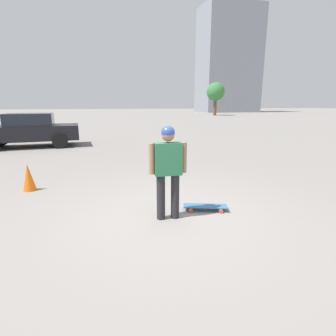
% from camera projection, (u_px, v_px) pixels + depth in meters
% --- Properties ---
extents(ground_plane, '(220.00, 220.00, 0.00)m').
position_uv_depth(ground_plane, '(168.00, 218.00, 4.48)').
color(ground_plane, gray).
extents(person, '(0.62, 0.23, 1.57)m').
position_uv_depth(person, '(168.00, 166.00, 4.26)').
color(person, '#262628').
rests_on(person, ground_plane).
extents(skateboard, '(0.82, 0.46, 0.09)m').
position_uv_depth(skateboard, '(205.00, 207.00, 4.79)').
color(skateboard, '#336693').
rests_on(skateboard, ground_plane).
extents(car_parked_near, '(4.38, 2.20, 1.50)m').
position_uv_depth(car_parked_near, '(29.00, 130.00, 11.76)').
color(car_parked_near, black).
rests_on(car_parked_near, ground_plane).
extents(building_block_distant, '(13.73, 9.14, 24.11)m').
position_uv_depth(building_block_distant, '(228.00, 61.00, 63.43)').
color(building_block_distant, gray).
rests_on(building_block_distant, ground_plane).
extents(tree_distant, '(3.09, 3.09, 5.54)m').
position_uv_depth(tree_distant, '(216.00, 92.00, 44.75)').
color(tree_distant, brown).
rests_on(tree_distant, ground_plane).
extents(traffic_cone, '(0.28, 0.28, 0.62)m').
position_uv_depth(traffic_cone, '(28.00, 177.00, 5.85)').
color(traffic_cone, orange).
rests_on(traffic_cone, ground_plane).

